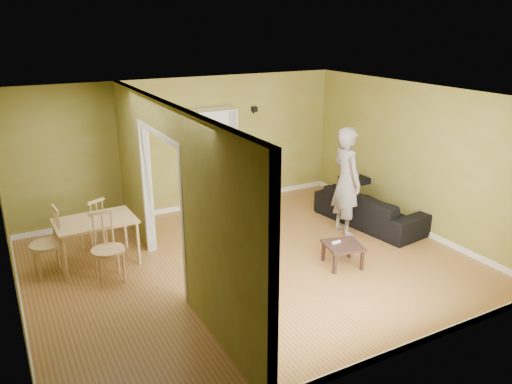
{
  "coord_description": "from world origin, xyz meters",
  "views": [
    {
      "loc": [
        -3.22,
        -6.18,
        3.59
      ],
      "look_at": [
        0.2,
        0.2,
        1.1
      ],
      "focal_mm": 35.0,
      "sensor_mm": 36.0,
      "label": 1
    }
  ],
  "objects_px": {
    "sofa": "(370,203)",
    "person": "(347,172)",
    "chair_left": "(46,243)",
    "chair_far": "(92,223)",
    "coffee_table": "(343,247)",
    "dining_table": "(95,225)",
    "chair_near": "(108,248)",
    "bookshelf": "(214,159)"
  },
  "relations": [
    {
      "from": "person",
      "to": "dining_table",
      "type": "bearing_deg",
      "value": 84.44
    },
    {
      "from": "bookshelf",
      "to": "person",
      "type": "bearing_deg",
      "value": -56.66
    },
    {
      "from": "dining_table",
      "to": "chair_near",
      "type": "bearing_deg",
      "value": -86.6
    },
    {
      "from": "chair_near",
      "to": "bookshelf",
      "type": "bearing_deg",
      "value": 37.53
    },
    {
      "from": "dining_table",
      "to": "chair_near",
      "type": "distance_m",
      "value": 0.65
    },
    {
      "from": "bookshelf",
      "to": "chair_far",
      "type": "xyz_separation_m",
      "value": [
        -2.56,
        -0.85,
        -0.55
      ]
    },
    {
      "from": "sofa",
      "to": "coffee_table",
      "type": "distance_m",
      "value": 1.84
    },
    {
      "from": "sofa",
      "to": "coffee_table",
      "type": "height_order",
      "value": "sofa"
    },
    {
      "from": "sofa",
      "to": "bookshelf",
      "type": "height_order",
      "value": "bookshelf"
    },
    {
      "from": "chair_left",
      "to": "chair_far",
      "type": "bearing_deg",
      "value": 123.52
    },
    {
      "from": "person",
      "to": "chair_far",
      "type": "relative_size",
      "value": 2.52
    },
    {
      "from": "chair_left",
      "to": "chair_far",
      "type": "height_order",
      "value": "chair_left"
    },
    {
      "from": "bookshelf",
      "to": "dining_table",
      "type": "bearing_deg",
      "value": -150.92
    },
    {
      "from": "sofa",
      "to": "dining_table",
      "type": "distance_m",
      "value": 4.83
    },
    {
      "from": "chair_far",
      "to": "person",
      "type": "bearing_deg",
      "value": 135.63
    },
    {
      "from": "bookshelf",
      "to": "chair_left",
      "type": "relative_size",
      "value": 1.92
    },
    {
      "from": "person",
      "to": "sofa",
      "type": "bearing_deg",
      "value": -75.83
    },
    {
      "from": "chair_near",
      "to": "chair_far",
      "type": "height_order",
      "value": "chair_near"
    },
    {
      "from": "coffee_table",
      "to": "dining_table",
      "type": "xyz_separation_m",
      "value": [
        -3.3,
        1.84,
        0.35
      ]
    },
    {
      "from": "person",
      "to": "coffee_table",
      "type": "bearing_deg",
      "value": 147.23
    },
    {
      "from": "chair_near",
      "to": "chair_far",
      "type": "bearing_deg",
      "value": 87.62
    },
    {
      "from": "person",
      "to": "chair_near",
      "type": "bearing_deg",
      "value": 93.07
    },
    {
      "from": "chair_left",
      "to": "sofa",
      "type": "bearing_deg",
      "value": 76.96
    },
    {
      "from": "chair_left",
      "to": "chair_near",
      "type": "relative_size",
      "value": 1.0
    },
    {
      "from": "sofa",
      "to": "person",
      "type": "distance_m",
      "value": 0.98
    },
    {
      "from": "coffee_table",
      "to": "chair_far",
      "type": "xyz_separation_m",
      "value": [
        -3.25,
        2.45,
        0.14
      ]
    },
    {
      "from": "chair_far",
      "to": "bookshelf",
      "type": "bearing_deg",
      "value": 173.39
    },
    {
      "from": "sofa",
      "to": "chair_far",
      "type": "distance_m",
      "value": 4.9
    },
    {
      "from": "bookshelf",
      "to": "dining_table",
      "type": "xyz_separation_m",
      "value": [
        -2.62,
        -1.45,
        -0.34
      ]
    },
    {
      "from": "person",
      "to": "bookshelf",
      "type": "height_order",
      "value": "person"
    },
    {
      "from": "sofa",
      "to": "dining_table",
      "type": "height_order",
      "value": "sofa"
    },
    {
      "from": "coffee_table",
      "to": "chair_left",
      "type": "relative_size",
      "value": 0.52
    },
    {
      "from": "coffee_table",
      "to": "dining_table",
      "type": "height_order",
      "value": "dining_table"
    },
    {
      "from": "dining_table",
      "to": "chair_far",
      "type": "height_order",
      "value": "chair_far"
    },
    {
      "from": "sofa",
      "to": "chair_left",
      "type": "xyz_separation_m",
      "value": [
        -5.49,
        0.71,
        0.11
      ]
    },
    {
      "from": "coffee_table",
      "to": "chair_near",
      "type": "relative_size",
      "value": 0.52
    },
    {
      "from": "dining_table",
      "to": "chair_left",
      "type": "height_order",
      "value": "chair_left"
    },
    {
      "from": "person",
      "to": "chair_near",
      "type": "height_order",
      "value": "person"
    },
    {
      "from": "dining_table",
      "to": "bookshelf",
      "type": "bearing_deg",
      "value": 29.08
    },
    {
      "from": "sofa",
      "to": "dining_table",
      "type": "bearing_deg",
      "value": 73.46
    },
    {
      "from": "dining_table",
      "to": "sofa",
      "type": "bearing_deg",
      "value": -8.69
    },
    {
      "from": "chair_far",
      "to": "chair_near",
      "type": "bearing_deg",
      "value": 64.18
    }
  ]
}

